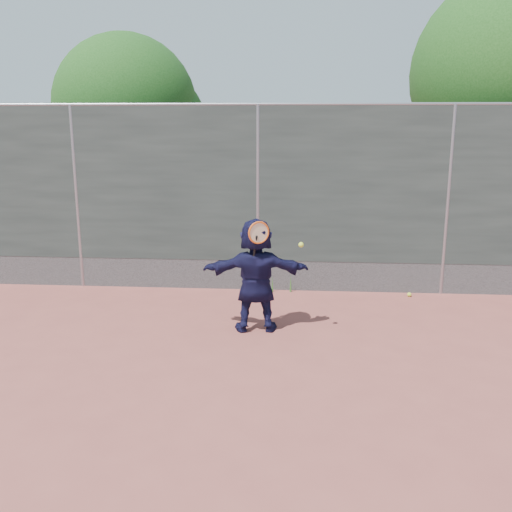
{
  "coord_description": "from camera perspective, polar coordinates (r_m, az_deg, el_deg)",
  "views": [
    {
      "loc": [
        0.65,
        -5.63,
        2.77
      ],
      "look_at": [
        0.11,
        1.63,
        1.02
      ],
      "focal_mm": 40.0,
      "sensor_mm": 36.0,
      "label": 1
    }
  ],
  "objects": [
    {
      "name": "player",
      "position": [
        7.55,
        -0.0,
        -1.89
      ],
      "size": [
        1.46,
        0.59,
        1.54
      ],
      "primitive_type": "imported",
      "rotation": [
        0.0,
        0.0,
        3.24
      ],
      "color": "#141336",
      "rests_on": "ground"
    },
    {
      "name": "weed_clump",
      "position": [
        9.39,
        1.92,
        -2.81
      ],
      "size": [
        0.68,
        0.07,
        0.3
      ],
      "color": "#387226",
      "rests_on": "ground"
    },
    {
      "name": "ground",
      "position": [
        6.3,
        -2.15,
        -12.58
      ],
      "size": [
        80.0,
        80.0,
        0.0
      ],
      "primitive_type": "plane",
      "color": "#9E4C42",
      "rests_on": "ground"
    },
    {
      "name": "fence",
      "position": [
        9.23,
        0.19,
        6.1
      ],
      "size": [
        20.0,
        0.06,
        3.03
      ],
      "color": "#38423D",
      "rests_on": "ground"
    },
    {
      "name": "ball_ground",
      "position": [
        9.49,
        15.08,
        -3.74
      ],
      "size": [
        0.07,
        0.07,
        0.07
      ],
      "primitive_type": "sphere",
      "color": "#D3F135",
      "rests_on": "ground"
    },
    {
      "name": "tree_left",
      "position": [
        12.67,
        -12.12,
        13.98
      ],
      "size": [
        3.15,
        3.0,
        4.53
      ],
      "color": "#382314",
      "rests_on": "ground"
    },
    {
      "name": "swing_action",
      "position": [
        7.21,
        0.69,
        2.1
      ],
      "size": [
        0.7,
        0.17,
        0.51
      ],
      "color": "#EB5B16",
      "rests_on": "ground"
    }
  ]
}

